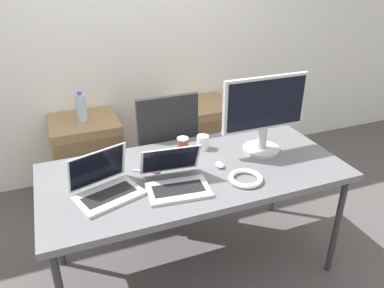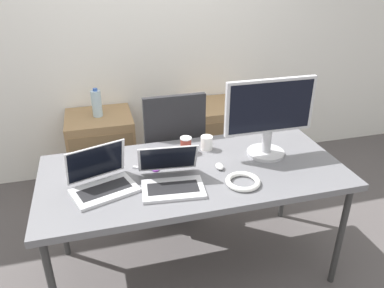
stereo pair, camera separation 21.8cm
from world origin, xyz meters
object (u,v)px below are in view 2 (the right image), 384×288
at_px(cabinet_left, 103,152).
at_px(laptop_left, 171,178).
at_px(office_chair, 171,167).
at_px(coffee_cup_brown, 186,145).
at_px(cable_coil, 243,182).
at_px(monitor, 269,116).
at_px(mouse, 220,166).
at_px(laptop_right, 102,181).
at_px(coffee_cup_white, 207,143).
at_px(water_bottle, 97,103).
at_px(cabinet_right, 216,138).

distance_m(cabinet_left, laptop_left, 1.47).
bearing_deg(office_chair, coffee_cup_brown, -88.91).
height_order(cabinet_left, cable_coil, cable_coil).
height_order(monitor, mouse, monitor).
height_order(laptop_left, cable_coil, laptop_left).
bearing_deg(laptop_right, laptop_left, -10.71).
relative_size(office_chair, cabinet_left, 1.54).
xyz_separation_m(office_chair, cabinet_left, (-0.52, 0.52, -0.05)).
bearing_deg(coffee_cup_brown, office_chair, 91.09).
relative_size(cabinet_left, coffee_cup_white, 7.47).
height_order(water_bottle, cable_coil, water_bottle).
bearing_deg(mouse, laptop_right, -177.30).
distance_m(mouse, coffee_cup_brown, 0.30).
relative_size(monitor, coffee_cup_brown, 5.49).
bearing_deg(coffee_cup_white, coffee_cup_brown, -178.72).
relative_size(office_chair, monitor, 1.87).
xyz_separation_m(cabinet_left, laptop_left, (0.35, -1.35, 0.48)).
relative_size(water_bottle, coffee_cup_white, 2.63).
bearing_deg(cabinet_left, cable_coil, -62.81).
height_order(laptop_right, mouse, laptop_right).
relative_size(cabinet_right, water_bottle, 2.83).
distance_m(laptop_left, coffee_cup_brown, 0.40).
bearing_deg(monitor, coffee_cup_brown, 161.78).
distance_m(cabinet_right, cable_coil, 1.54).
bearing_deg(laptop_right, cable_coil, -11.81).
height_order(water_bottle, laptop_right, laptop_right).
xyz_separation_m(monitor, coffee_cup_brown, (-0.49, 0.16, -0.21)).
xyz_separation_m(cabinet_left, water_bottle, (0.00, 0.00, 0.46)).
relative_size(coffee_cup_brown, cable_coil, 0.53).
bearing_deg(cable_coil, mouse, 110.51).
xyz_separation_m(laptop_left, laptop_right, (-0.37, 0.07, 0.00)).
height_order(coffee_cup_brown, cable_coil, coffee_cup_brown).
relative_size(office_chair, mouse, 15.00).
distance_m(water_bottle, coffee_cup_white, 1.19).
xyz_separation_m(cabinet_left, cable_coil, (0.74, -1.44, 0.44)).
xyz_separation_m(cabinet_left, coffee_cup_brown, (0.53, -0.99, 0.48)).
bearing_deg(cabinet_right, monitor, -92.73).
height_order(office_chair, water_bottle, office_chair).
bearing_deg(water_bottle, cabinet_right, -0.12).
bearing_deg(mouse, coffee_cup_brown, 118.60).
bearing_deg(coffee_cup_white, monitor, -25.27).
xyz_separation_m(coffee_cup_white, coffee_cup_brown, (-0.14, -0.00, 0.01)).
bearing_deg(mouse, office_chair, 101.78).
distance_m(monitor, coffee_cup_white, 0.44).
bearing_deg(coffee_cup_white, office_chair, 108.09).
bearing_deg(cabinet_right, cable_coil, -102.91).
bearing_deg(laptop_left, mouse, 17.96).
height_order(mouse, coffee_cup_brown, coffee_cup_brown).
bearing_deg(laptop_right, mouse, 2.70).
relative_size(mouse, coffee_cup_brown, 0.68).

